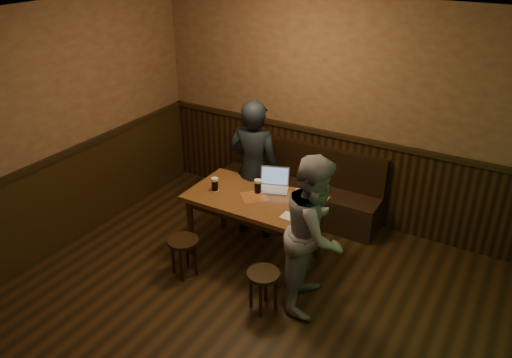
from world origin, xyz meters
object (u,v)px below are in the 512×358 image
at_px(pint_mid, 258,186).
at_px(stool_right, 263,280).
at_px(pub_table, 254,205).
at_px(laptop, 274,183).
at_px(stool_left, 183,247).
at_px(pint_left, 215,184).
at_px(person_suit, 254,170).
at_px(pint_right, 297,203).
at_px(person_grey, 315,233).
at_px(bench, 299,192).

bearing_deg(pint_mid, stool_right, -56.57).
distance_m(pub_table, laptop, 0.35).
relative_size(pub_table, stool_left, 3.28).
height_order(pint_left, person_suit, person_suit).
distance_m(pub_table, pint_right, 0.57).
relative_size(pint_right, person_grey, 0.11).
relative_size(bench, stool_left, 4.86).
xyz_separation_m(bench, pint_left, (-0.46, -1.26, 0.56)).
relative_size(bench, person_suit, 1.26).
height_order(pub_table, pint_mid, pint_mid).
xyz_separation_m(pint_mid, pint_right, (0.55, -0.12, 0.01)).
bearing_deg(pint_left, stool_left, -92.84).
bearing_deg(pint_left, pub_table, 12.14).
relative_size(pub_table, person_suit, 0.85).
distance_m(pint_left, pint_right, 1.00).
distance_m(stool_left, laptop, 1.24).
distance_m(bench, person_grey, 1.84).
height_order(pub_table, stool_left, pub_table).
distance_m(pint_left, laptop, 0.67).
bearing_deg(pint_left, laptop, 35.44).
bearing_deg(stool_right, bench, 105.88).
bearing_deg(laptop, pint_mid, -138.05).
bearing_deg(pint_right, pub_table, 178.42).
height_order(bench, person_suit, person_suit).
bearing_deg(stool_right, pint_mid, 123.43).
bearing_deg(pint_mid, person_grey, -26.78).
relative_size(pub_table, pint_left, 9.31).
bearing_deg(pub_table, stool_left, -125.88).
relative_size(bench, person_grey, 1.35).
distance_m(stool_right, pint_left, 1.29).
relative_size(bench, pint_right, 12.58).
relative_size(stool_right, pint_right, 2.56).
xyz_separation_m(bench, stool_left, (-0.49, -1.85, 0.05)).
bearing_deg(bench, pub_table, -90.00).
bearing_deg(pint_left, bench, 69.98).
distance_m(pint_left, person_grey, 1.38).
bearing_deg(pint_left, pint_mid, 24.04).
height_order(bench, pint_right, pint_right).
distance_m(stool_right, pint_mid, 1.13).
bearing_deg(laptop, stool_left, -140.63).
height_order(pub_table, person_suit, person_suit).
distance_m(stool_left, stool_right, 1.03).
height_order(stool_left, stool_right, stool_left).
xyz_separation_m(pint_right, person_grey, (0.36, -0.34, -0.06)).
relative_size(pint_left, pint_mid, 0.97).
relative_size(person_suit, person_grey, 1.07).
height_order(stool_left, pint_left, pint_left).
bearing_deg(bench, stool_right, -74.12).
bearing_deg(pint_right, person_grey, -43.57).
xyz_separation_m(pint_left, laptop, (0.55, 0.39, -0.02)).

